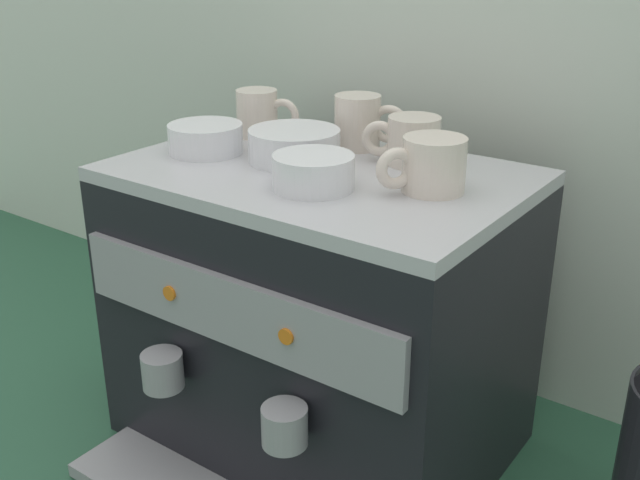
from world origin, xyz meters
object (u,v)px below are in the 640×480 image
milk_pitcher (150,329)px  ceramic_cup_2 (431,165)px  ceramic_cup_3 (411,141)px  ceramic_bowl_1 (206,139)px  ceramic_bowl_0 (313,173)px  ceramic_cup_1 (360,122)px  ceramic_cup_0 (260,113)px  ceramic_bowl_2 (294,146)px  espresso_machine (318,313)px

milk_pitcher → ceramic_cup_2: bearing=0.8°
ceramic_cup_3 → ceramic_bowl_1: 0.30m
ceramic_cup_2 → milk_pitcher: bearing=-179.2°
ceramic_cup_3 → ceramic_bowl_0: bearing=-105.5°
ceramic_cup_1 → milk_pitcher: ceramic_cup_1 is taller
ceramic_cup_2 → ceramic_cup_3: (-0.08, 0.09, -0.00)m
ceramic_cup_2 → ceramic_bowl_0: 0.14m
ceramic_cup_1 → ceramic_bowl_1: bearing=-138.8°
ceramic_cup_1 → ceramic_cup_3: (0.10, -0.03, -0.01)m
ceramic_cup_0 → ceramic_bowl_1: ceramic_cup_0 is taller
ceramic_bowl_0 → ceramic_bowl_2: (-0.09, 0.08, 0.00)m
ceramic_cup_2 → ceramic_bowl_0: bearing=-148.9°
ceramic_cup_1 → milk_pitcher: bearing=-161.1°
ceramic_cup_2 → ceramic_bowl_1: bearing=-174.7°
ceramic_cup_2 → ceramic_cup_3: ceramic_cup_2 is taller
ceramic_cup_2 → ceramic_cup_3: bearing=131.4°
espresso_machine → ceramic_bowl_1: bearing=-172.3°
ceramic_bowl_0 → ceramic_bowl_1: ceramic_bowl_0 is taller
milk_pitcher → espresso_machine: bearing=0.0°
ceramic_bowl_0 → ceramic_cup_3: bearing=74.5°
ceramic_cup_0 → ceramic_bowl_2: ceramic_cup_0 is taller
ceramic_bowl_1 → milk_pitcher: 0.43m
ceramic_cup_3 → ceramic_bowl_1: ceramic_cup_3 is taller
ceramic_bowl_1 → milk_pitcher: size_ratio=0.83×
ceramic_cup_3 → milk_pitcher: (-0.46, -0.10, -0.40)m
ceramic_cup_3 → ceramic_bowl_0: (-0.05, -0.16, -0.01)m
ceramic_bowl_1 → ceramic_cup_2: bearing=5.3°
ceramic_cup_2 → ceramic_bowl_0: ceramic_cup_2 is taller
espresso_machine → ceramic_cup_2: 0.30m
espresso_machine → ceramic_cup_1: ceramic_cup_1 is taller
ceramic_bowl_0 → milk_pitcher: 0.57m
espresso_machine → ceramic_bowl_2: 0.24m
ceramic_cup_0 → ceramic_bowl_2: (0.13, -0.08, -0.01)m
espresso_machine → ceramic_cup_3: ceramic_cup_3 is taller
espresso_machine → ceramic_bowl_0: bearing=-58.1°
ceramic_bowl_2 → espresso_machine: bearing=-16.6°
ceramic_bowl_1 → ceramic_cup_0: bearing=87.5°
ceramic_cup_0 → ceramic_bowl_0: 0.27m
ceramic_cup_0 → ceramic_cup_1: (0.16, 0.03, 0.00)m
ceramic_cup_0 → ceramic_bowl_2: 0.15m
espresso_machine → ceramic_cup_1: 0.29m
ceramic_cup_1 → ceramic_cup_2: bearing=-33.1°
espresso_machine → ceramic_bowl_2: ceramic_bowl_2 is taller
ceramic_cup_3 → ceramic_bowl_1: size_ratio=0.98×
espresso_machine → ceramic_cup_0: size_ratio=5.42×
ceramic_cup_0 → ceramic_bowl_0: ceramic_cup_0 is taller
ceramic_cup_3 → ceramic_bowl_0: ceramic_cup_3 is taller
espresso_machine → ceramic_cup_0: 0.32m
espresso_machine → ceramic_bowl_0: 0.25m
ceramic_cup_3 → milk_pitcher: bearing=-168.2°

